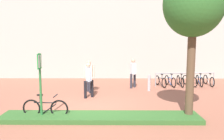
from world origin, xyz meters
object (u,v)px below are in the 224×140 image
bike_rack_cluster (185,80)px  person_shirt_blue (133,71)px  bollard_steel (149,83)px  tree_sidewalk (194,5)px  person_shirt_white (89,78)px  bike_at_sign (45,108)px  person_casual_tan (89,74)px  parking_sign_post (40,76)px

bike_rack_cluster → person_shirt_blue: person_shirt_blue is taller
bollard_steel → tree_sidewalk: bearing=-80.4°
bike_rack_cluster → bollard_steel: bollard_steel is taller
tree_sidewalk → person_shirt_white: size_ratio=2.98×
bike_at_sign → bollard_steel: 6.22m
person_shirt_blue → bike_at_sign: bearing=-124.5°
person_casual_tan → bike_at_sign: bearing=-105.5°
bollard_steel → person_shirt_blue: bearing=133.8°
bike_at_sign → person_casual_tan: 4.25m
parking_sign_post → bollard_steel: bearing=45.4°
person_shirt_white → bollard_steel: bearing=25.4°
tree_sidewalk → bollard_steel: size_ratio=5.70×
bike_rack_cluster → bollard_steel: 2.84m
parking_sign_post → bike_rack_cluster: bearing=40.9°
person_shirt_blue → bike_rack_cluster: bearing=10.2°
bike_at_sign → bike_rack_cluster: size_ratio=0.45×
parking_sign_post → person_shirt_white: bearing=66.5°
bike_at_sign → person_casual_tan: size_ratio=0.98×
tree_sidewalk → parking_sign_post: tree_sidewalk is taller
tree_sidewalk → person_shirt_white: (-3.91, 2.88, -2.96)m
parking_sign_post → bike_at_sign: 1.20m
parking_sign_post → person_shirt_blue: parking_sign_post is taller
parking_sign_post → person_shirt_blue: 6.57m
person_shirt_blue → tree_sidewalk: bearing=-73.4°
bollard_steel → person_shirt_blue: (-0.82, 0.86, 0.53)m
parking_sign_post → bollard_steel: 6.50m
tree_sidewalk → person_shirt_white: 5.69m
bike_rack_cluster → person_shirt_white: person_shirt_white is taller
bike_rack_cluster → bollard_steel: bearing=-149.4°
bike_at_sign → person_shirt_white: size_ratio=0.98×
parking_sign_post → person_shirt_white: parking_sign_post is taller
bike_at_sign → parking_sign_post: bearing=-113.9°
bike_rack_cluster → person_shirt_blue: bearing=-169.8°
bike_rack_cluster → parking_sign_post: bearing=-139.1°
bike_at_sign → bollard_steel: (4.42, 4.37, 0.10)m
tree_sidewalk → bike_rack_cluster: bearing=73.7°
tree_sidewalk → person_shirt_blue: 6.22m
tree_sidewalk → parking_sign_post: 5.77m
person_shirt_white → person_casual_tan: bearing=95.7°
bike_at_sign → person_shirt_white: 3.19m
parking_sign_post → bollard_steel: size_ratio=2.60×
tree_sidewalk → bike_rack_cluster: size_ratio=1.37×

